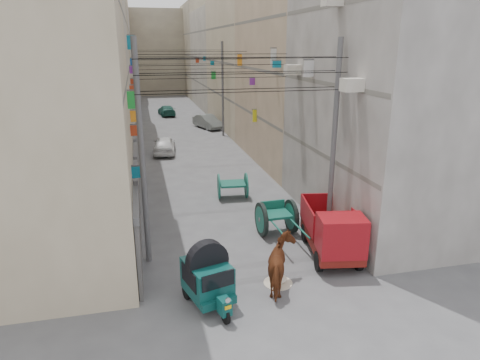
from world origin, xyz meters
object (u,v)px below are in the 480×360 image
object	(u,v)px
auto_rickshaw	(208,276)
distant_car_grey	(208,122)
tonga_cart	(277,217)
feed_sack	(278,279)
distant_car_white	(165,145)
distant_car_green	(167,111)
horse	(282,265)
second_cart	(233,185)
mini_truck	(334,235)

from	to	relation	value
auto_rickshaw	distant_car_grey	size ratio (longest dim) A/B	0.60
tonga_cart	feed_sack	world-z (taller)	tonga_cart
distant_car_white	distant_car_green	xyz separation A→B (m)	(1.43, 17.98, -0.08)
horse	auto_rickshaw	bearing A→B (deg)	23.64
tonga_cart	second_cart	size ratio (longest dim) A/B	1.97
tonga_cart	distant_car_white	bearing A→B (deg)	101.23
horse	distant_car_white	bearing A→B (deg)	-64.73
feed_sack	horse	size ratio (longest dim) A/B	0.30
second_cart	distant_car_grey	bearing A→B (deg)	90.45
second_cart	auto_rickshaw	bearing A→B (deg)	-101.06
horse	tonga_cart	bearing A→B (deg)	-87.67
tonga_cart	horse	distance (m)	4.36
auto_rickshaw	tonga_cart	distance (m)	5.77
mini_truck	second_cart	world-z (taller)	mini_truck
feed_sack	distant_car_white	xyz separation A→B (m)	(-2.51, 19.22, 0.49)
auto_rickshaw	distant_car_grey	distance (m)	29.35
tonga_cart	mini_truck	world-z (taller)	mini_truck
auto_rickshaw	distant_car_white	size ratio (longest dim) A/B	0.63
feed_sack	distant_car_green	size ratio (longest dim) A/B	0.16
horse	distant_car_white	xyz separation A→B (m)	(-2.51, 19.58, -0.23)
distant_car_grey	distant_car_green	xyz separation A→B (m)	(-3.27, 8.84, -0.08)
horse	distant_car_white	world-z (taller)	horse
mini_truck	feed_sack	size ratio (longest dim) A/B	6.38
distant_car_grey	feed_sack	bearing A→B (deg)	-113.44
second_cart	distant_car_white	xyz separation A→B (m)	(-2.82, 10.61, -0.07)
second_cart	distant_car_grey	xyz separation A→B (m)	(1.88, 19.76, -0.07)
feed_sack	distant_car_white	world-z (taller)	distant_car_white
auto_rickshaw	mini_truck	size ratio (longest dim) A/B	0.61
distant_car_green	feed_sack	bearing A→B (deg)	86.39
auto_rickshaw	feed_sack	bearing A→B (deg)	-1.96
auto_rickshaw	horse	world-z (taller)	horse
horse	distant_car_green	size ratio (longest dim) A/B	0.53
mini_truck	distant_car_grey	world-z (taller)	mini_truck
mini_truck	distant_car_white	xyz separation A→B (m)	(-5.03, 18.10, -0.35)
second_cart	horse	size ratio (longest dim) A/B	0.80
horse	distant_car_grey	bearing A→B (deg)	-76.40
mini_truck	horse	size ratio (longest dim) A/B	1.90
auto_rickshaw	horse	bearing A→B (deg)	-10.00
mini_truck	second_cart	bearing A→B (deg)	116.57
tonga_cart	distant_car_green	world-z (taller)	tonga_cart
tonga_cart	second_cart	distance (m)	4.85
auto_rickshaw	distant_car_green	distance (m)	37.84
auto_rickshaw	distant_car_white	world-z (taller)	auto_rickshaw
distant_car_white	horse	bearing A→B (deg)	103.81
auto_rickshaw	tonga_cart	bearing A→B (deg)	34.79
tonga_cart	mini_truck	xyz separation A→B (m)	(1.34, -2.71, 0.24)
tonga_cart	second_cart	bearing A→B (deg)	98.00
auto_rickshaw	horse	size ratio (longest dim) A/B	1.15
distant_car_white	distant_car_grey	size ratio (longest dim) A/B	0.96
second_cart	distant_car_green	distance (m)	28.63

